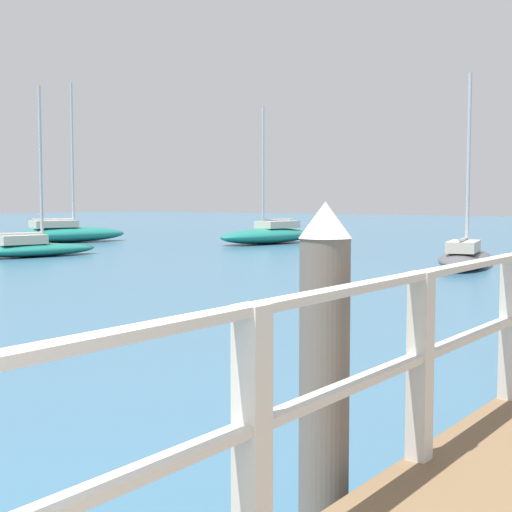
{
  "coord_description": "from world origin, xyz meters",
  "views": [
    {
      "loc": [
        0.33,
        0.08,
        1.9
      ],
      "look_at": [
        -4.29,
        6.46,
        1.3
      ],
      "focal_mm": 52.83,
      "sensor_mm": 36.0,
      "label": 1
    }
  ],
  "objects_px": {
    "boat_0": "(67,233)",
    "boat_5": "(35,247)",
    "dock_piling_near": "(324,371)",
    "boat_2": "(465,256)",
    "boat_4": "(268,234)"
  },
  "relations": [
    {
      "from": "boat_0",
      "to": "boat_2",
      "type": "xyz_separation_m",
      "value": [
        18.35,
        -1.41,
        -0.09
      ]
    },
    {
      "from": "boat_0",
      "to": "boat_5",
      "type": "bearing_deg",
      "value": -28.48
    },
    {
      "from": "boat_0",
      "to": "boat_2",
      "type": "height_order",
      "value": "boat_0"
    },
    {
      "from": "boat_2",
      "to": "boat_5",
      "type": "height_order",
      "value": "boat_5"
    },
    {
      "from": "boat_4",
      "to": "boat_5",
      "type": "xyz_separation_m",
      "value": [
        -2.12,
        -10.31,
        -0.08
      ]
    },
    {
      "from": "boat_0",
      "to": "boat_4",
      "type": "distance_m",
      "value": 8.8
    },
    {
      "from": "dock_piling_near",
      "to": "boat_0",
      "type": "distance_m",
      "value": 29.86
    },
    {
      "from": "boat_4",
      "to": "boat_5",
      "type": "bearing_deg",
      "value": 87.47
    },
    {
      "from": "boat_0",
      "to": "boat_5",
      "type": "height_order",
      "value": "boat_0"
    },
    {
      "from": "dock_piling_near",
      "to": "boat_2",
      "type": "xyz_separation_m",
      "value": [
        -5.39,
        16.7,
        -0.64
      ]
    },
    {
      "from": "dock_piling_near",
      "to": "boat_4",
      "type": "bearing_deg",
      "value": 125.61
    },
    {
      "from": "dock_piling_near",
      "to": "boat_2",
      "type": "height_order",
      "value": "boat_2"
    },
    {
      "from": "boat_0",
      "to": "boat_4",
      "type": "xyz_separation_m",
      "value": [
        7.66,
        4.32,
        -0.02
      ]
    },
    {
      "from": "dock_piling_near",
      "to": "boat_2",
      "type": "distance_m",
      "value": 17.55
    },
    {
      "from": "boat_4",
      "to": "boat_2",
      "type": "bearing_deg",
      "value": 160.89
    }
  ]
}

